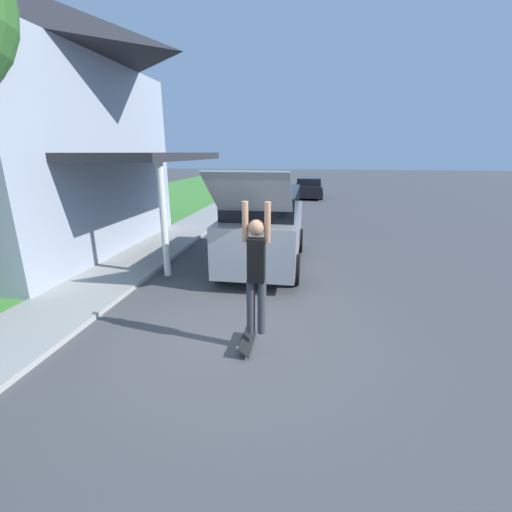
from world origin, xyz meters
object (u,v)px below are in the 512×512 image
(car_down_street, at_px, (309,188))
(suv_parked, at_px, (265,226))
(skateboarder, at_px, (256,268))
(skateboard, at_px, (247,341))

(car_down_street, bearing_deg, suv_parked, -94.02)
(car_down_street, bearing_deg, skateboarder, -91.86)
(skateboard, bearing_deg, suv_parked, 93.77)
(skateboarder, distance_m, skateboard, 1.26)
(skateboarder, height_order, skateboard, skateboarder)
(suv_parked, distance_m, car_down_street, 15.20)
(car_down_street, distance_m, skateboard, 19.44)
(suv_parked, height_order, skateboard, suv_parked)
(suv_parked, bearing_deg, skateboard, -86.23)
(car_down_street, height_order, skateboard, car_down_street)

